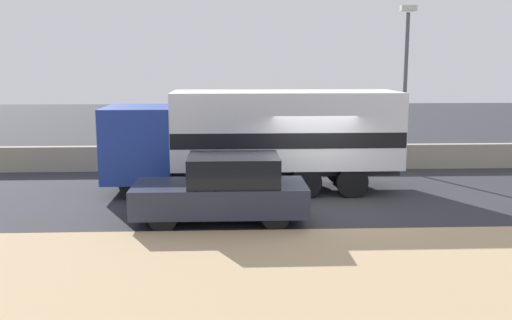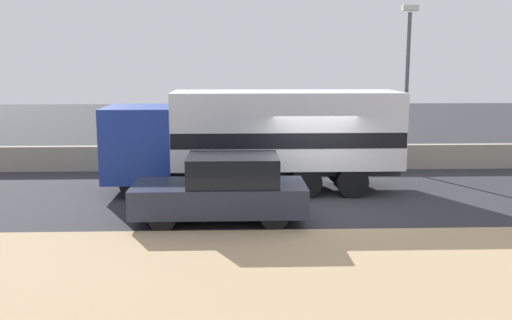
{
  "view_description": "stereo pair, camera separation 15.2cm",
  "coord_description": "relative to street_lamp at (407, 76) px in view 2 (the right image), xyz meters",
  "views": [
    {
      "loc": [
        -2.52,
        -15.56,
        4.08
      ],
      "look_at": [
        -1.77,
        0.47,
        1.3
      ],
      "focal_mm": 40.0,
      "sensor_mm": 36.0,
      "label": 1
    },
    {
      "loc": [
        -2.37,
        -15.57,
        4.08
      ],
      "look_at": [
        -1.77,
        0.47,
        1.3
      ],
      "focal_mm": 40.0,
      "sensor_mm": 36.0,
      "label": 2
    }
  ],
  "objects": [
    {
      "name": "ground_plane",
      "position": [
        -3.91,
        -5.16,
        -3.56
      ],
      "size": [
        80.0,
        80.0,
        0.0
      ],
      "primitive_type": "plane",
      "color": "#2D2D33"
    },
    {
      "name": "dirt_shoulder_foreground",
      "position": [
        -3.91,
        -10.49,
        -3.54
      ],
      "size": [
        60.0,
        6.21,
        0.04
      ],
      "color": "tan",
      "rests_on": "ground_plane"
    },
    {
      "name": "stone_wall_backdrop",
      "position": [
        -3.91,
        0.66,
        -3.1
      ],
      "size": [
        60.0,
        0.35,
        0.94
      ],
      "color": "#A39984",
      "rests_on": "ground_plane"
    },
    {
      "name": "street_lamp",
      "position": [
        0.0,
        0.0,
        0.0
      ],
      "size": [
        0.56,
        0.28,
        6.06
      ],
      "color": "#4C4C51",
      "rests_on": "ground_plane"
    },
    {
      "name": "box_truck",
      "position": [
        -5.54,
        -2.94,
        -1.76
      ],
      "size": [
        9.15,
        2.45,
        3.16
      ],
      "rotation": [
        0.0,
        0.0,
        3.14
      ],
      "color": "navy",
      "rests_on": "ground_plane"
    },
    {
      "name": "car_hatchback",
      "position": [
        -6.59,
        -6.45,
        -2.72
      ],
      "size": [
        4.41,
        1.88,
        1.73
      ],
      "rotation": [
        0.0,
        0.0,
        3.14
      ],
      "color": "#282D3D",
      "rests_on": "ground_plane"
    }
  ]
}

